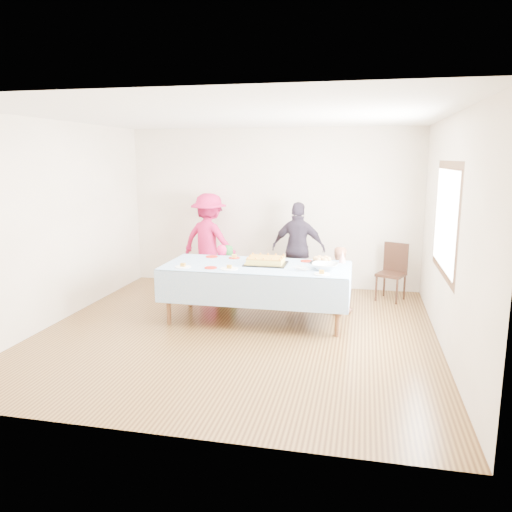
{
  "coord_description": "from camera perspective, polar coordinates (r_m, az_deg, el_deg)",
  "views": [
    {
      "loc": [
        1.52,
        -5.94,
        2.21
      ],
      "look_at": [
        0.18,
        0.3,
        0.95
      ],
      "focal_mm": 35.0,
      "sensor_mm": 36.0,
      "label": 1
    }
  ],
  "objects": [
    {
      "name": "toddler_left",
      "position": [
        7.58,
        -3.94,
        -2.14
      ],
      "size": [
        0.36,
        0.25,
        0.93
      ],
      "primitive_type": "imported",
      "rotation": [
        0.0,
        0.0,
        3.23
      ],
      "color": "#E01C59",
      "rests_on": "ground"
    },
    {
      "name": "ground",
      "position": [
        6.52,
        -2.14,
        -8.63
      ],
      "size": [
        5.0,
        5.0,
        0.0
      ],
      "primitive_type": "plane",
      "color": "#452913",
      "rests_on": "ground"
    },
    {
      "name": "plate_red_far_d",
      "position": [
        7.02,
        5.81,
        -0.58
      ],
      "size": [
        0.17,
        0.17,
        0.01
      ],
      "primitive_type": "cylinder",
      "color": "red",
      "rests_on": "party_table"
    },
    {
      "name": "room_walls",
      "position": [
        6.14,
        -1.76,
        7.08
      ],
      "size": [
        5.04,
        5.04,
        2.72
      ],
      "color": "beige",
      "rests_on": "ground"
    },
    {
      "name": "plate_red_far_b",
      "position": [
        7.21,
        -2.5,
        -0.2
      ],
      "size": [
        0.16,
        0.16,
        0.01
      ],
      "primitive_type": "cylinder",
      "color": "red",
      "rests_on": "party_table"
    },
    {
      "name": "party_table",
      "position": [
        6.77,
        0.1,
        -1.48
      ],
      "size": [
        2.5,
        1.1,
        0.78
      ],
      "color": "brown",
      "rests_on": "ground"
    },
    {
      "name": "plate_red_far_a",
      "position": [
        7.32,
        -5.08,
        -0.07
      ],
      "size": [
        0.18,
        0.18,
        0.01
      ],
      "primitive_type": "cylinder",
      "color": "red",
      "rests_on": "party_table"
    },
    {
      "name": "plate_red_near",
      "position": [
        6.59,
        -5.2,
        -1.34
      ],
      "size": [
        0.17,
        0.17,
        0.01
      ],
      "primitive_type": "cylinder",
      "color": "red",
      "rests_on": "party_table"
    },
    {
      "name": "plate_red_far_c",
      "position": [
        7.1,
        0.35,
        -0.38
      ],
      "size": [
        0.2,
        0.2,
        0.01
      ],
      "primitive_type": "cylinder",
      "color": "red",
      "rests_on": "party_table"
    },
    {
      "name": "plate_white_right",
      "position": [
        6.26,
        7.51,
        -2.06
      ],
      "size": [
        0.2,
        0.2,
        0.01
      ],
      "primitive_type": "cylinder",
      "color": "white",
      "rests_on": "party_table"
    },
    {
      "name": "dining_chair",
      "position": [
        8.13,
        15.4,
        -1.38
      ],
      "size": [
        0.51,
        0.51,
        0.9
      ],
      "rotation": [
        0.0,
        0.0,
        -0.41
      ],
      "color": "black",
      "rests_on": "ground"
    },
    {
      "name": "plate_white_mid",
      "position": [
        6.51,
        -3.07,
        -1.46
      ],
      "size": [
        0.24,
        0.24,
        0.01
      ],
      "primitive_type": "cylinder",
      "color": "white",
      "rests_on": "party_table"
    },
    {
      "name": "punch_bowl",
      "position": [
        6.53,
        7.86,
        -1.19
      ],
      "size": [
        0.34,
        0.34,
        0.08
      ],
      "primitive_type": "imported",
      "color": "silver",
      "rests_on": "party_table"
    },
    {
      "name": "toddler_mid",
      "position": [
        7.82,
        -3.3,
        -1.91
      ],
      "size": [
        0.47,
        0.35,
        0.88
      ],
      "primitive_type": "imported",
      "rotation": [
        0.0,
        0.0,
        3.33
      ],
      "color": "#25702E",
      "rests_on": "ground"
    },
    {
      "name": "birthday_cake",
      "position": [
        6.79,
        1.13,
        -0.57
      ],
      "size": [
        0.56,
        0.43,
        0.1
      ],
      "color": "black",
      "rests_on": "party_table"
    },
    {
      "name": "party_hat",
      "position": [
        6.99,
        9.84,
        -0.09
      ],
      "size": [
        0.1,
        0.1,
        0.17
      ],
      "primitive_type": "cone",
      "color": "white",
      "rests_on": "party_table"
    },
    {
      "name": "rolls_tray",
      "position": [
        6.91,
        7.55,
        -0.49
      ],
      "size": [
        0.33,
        0.33,
        0.1
      ],
      "color": "black",
      "rests_on": "party_table"
    },
    {
      "name": "fork_pile",
      "position": [
        6.42,
        5.23,
        -1.43
      ],
      "size": [
        0.24,
        0.18,
        0.07
      ],
      "primitive_type": null,
      "color": "white",
      "rests_on": "party_table"
    },
    {
      "name": "adult_right",
      "position": [
        8.15,
        4.87,
        0.86
      ],
      "size": [
        0.92,
        0.47,
        1.51
      ],
      "primitive_type": "imported",
      "rotation": [
        0.0,
        0.0,
        3.03
      ],
      "color": "#322939",
      "rests_on": "ground"
    },
    {
      "name": "toddler_right",
      "position": [
        7.31,
        9.33,
        -2.65
      ],
      "size": [
        0.52,
        0.43,
        0.96
      ],
      "primitive_type": "imported",
      "rotation": [
        0.0,
        0.0,
        3.3
      ],
      "color": "tan",
      "rests_on": "ground"
    },
    {
      "name": "adult_left",
      "position": [
        8.58,
        -5.36,
        1.75
      ],
      "size": [
        1.17,
        0.88,
        1.62
      ],
      "primitive_type": "imported",
      "rotation": [
        0.0,
        0.0,
        2.85
      ],
      "color": "#C0184F",
      "rests_on": "ground"
    },
    {
      "name": "plate_white_left",
      "position": [
        6.69,
        -8.34,
        -1.23
      ],
      "size": [
        0.21,
        0.21,
        0.01
      ],
      "primitive_type": "cylinder",
      "color": "white",
      "rests_on": "party_table"
    }
  ]
}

